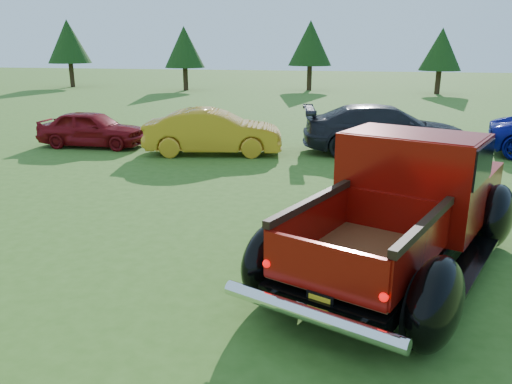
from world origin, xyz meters
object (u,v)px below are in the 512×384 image
tree_west (184,47)px  show_car_yellow (214,132)px  pickup_truck (409,202)px  tree_far_west (68,42)px  tree_mid_left (310,43)px  show_car_grey (385,129)px  tree_mid_right (441,49)px  show_car_red (92,129)px

tree_west → show_car_yellow: tree_west is taller
pickup_truck → show_car_yellow: 8.89m
show_car_yellow → tree_far_west: bearing=28.9°
tree_mid_left → pickup_truck: size_ratio=0.85×
show_car_grey → tree_west: bearing=25.3°
tree_west → show_car_grey: tree_west is taller
tree_mid_left → pickup_truck: (4.91, -30.36, -2.41)m
tree_mid_left → show_car_yellow: (-0.39, -23.23, -2.69)m
show_car_yellow → pickup_truck: bearing=-154.4°
tree_west → tree_mid_left: size_ratio=0.92×
tree_far_west → show_car_grey: tree_far_west is taller
show_car_grey → tree_far_west: bearing=39.2°
tree_mid_right → pickup_truck: size_ratio=0.75×
tree_far_west → tree_mid_right: tree_far_west is taller
tree_west → tree_mid_right: size_ratio=1.05×
tree_mid_right → show_car_yellow: 24.24m
tree_far_west → tree_mid_left: bearing=3.0°
tree_mid_right → pickup_truck: tree_mid_right is taller
tree_west → tree_mid_left: tree_mid_left is taller
tree_far_west → tree_mid_right: size_ratio=1.18×
tree_far_west → pickup_truck: (23.91, -29.36, -2.55)m
tree_west → pickup_truck: (13.91, -28.36, -2.14)m
tree_mid_right → show_car_red: bearing=-121.9°
tree_west → show_car_red: tree_west is taller
tree_mid_left → show_car_red: tree_mid_left is taller
tree_west → tree_mid_right: 18.03m
tree_far_west → show_car_red: 26.38m
show_car_yellow → tree_mid_left: bearing=-12.0°
tree_mid_right → show_car_grey: bearing=-101.3°
tree_far_west → show_car_yellow: tree_far_west is taller
show_car_grey → tree_mid_left: bearing=2.9°
tree_mid_left → tree_mid_right: tree_mid_left is taller
tree_mid_left → show_car_red: bearing=-101.6°
show_car_red → show_car_grey: bearing=-85.5°
tree_mid_right → show_car_red: size_ratio=1.24×
tree_west → show_car_grey: bearing=-55.2°
pickup_truck → show_car_red: 12.12m
show_car_yellow → show_car_grey: size_ratio=0.82×
tree_mid_left → show_car_grey: size_ratio=0.97×
tree_mid_right → tree_west: bearing=-176.8°
show_car_yellow → show_car_grey: bearing=-86.8°
show_car_red → tree_mid_right: bearing=-33.8°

